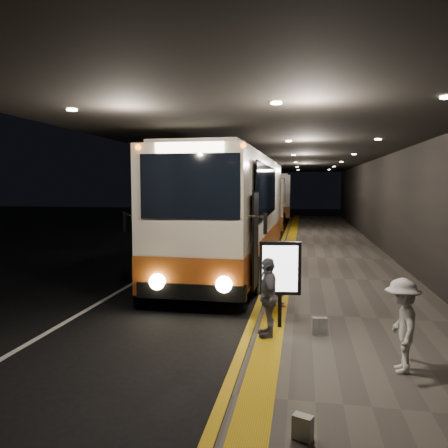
% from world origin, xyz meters
% --- Properties ---
extents(ground, '(90.00, 90.00, 0.00)m').
position_xyz_m(ground, '(0.00, 0.00, 0.00)').
color(ground, black).
extents(lane_line_white, '(0.12, 50.00, 0.01)m').
position_xyz_m(lane_line_white, '(-1.80, 5.00, 0.01)').
color(lane_line_white, silver).
rests_on(lane_line_white, ground).
extents(kerb_stripe_yellow, '(0.18, 50.00, 0.01)m').
position_xyz_m(kerb_stripe_yellow, '(2.35, 5.00, 0.01)').
color(kerb_stripe_yellow, gold).
rests_on(kerb_stripe_yellow, ground).
extents(sidewalk, '(4.50, 50.00, 0.15)m').
position_xyz_m(sidewalk, '(4.75, 5.00, 0.07)').
color(sidewalk, '#514C44').
rests_on(sidewalk, ground).
extents(tactile_strip, '(0.50, 50.00, 0.01)m').
position_xyz_m(tactile_strip, '(2.85, 5.00, 0.16)').
color(tactile_strip, gold).
rests_on(tactile_strip, sidewalk).
extents(terminal_wall, '(0.10, 50.00, 6.00)m').
position_xyz_m(terminal_wall, '(7.00, 5.00, 3.00)').
color(terminal_wall, black).
rests_on(terminal_wall, ground).
extents(support_columns, '(0.80, 24.80, 4.40)m').
position_xyz_m(support_columns, '(-1.50, 4.00, 2.20)').
color(support_columns, black).
rests_on(support_columns, ground).
extents(canopy, '(9.00, 50.00, 0.40)m').
position_xyz_m(canopy, '(2.50, 5.00, 4.60)').
color(canopy, black).
rests_on(canopy, support_columns).
extents(coach_main, '(2.89, 13.14, 4.08)m').
position_xyz_m(coach_main, '(0.87, 3.13, 1.96)').
color(coach_main, beige).
rests_on(coach_main, ground).
extents(coach_second, '(2.88, 11.22, 3.49)m').
position_xyz_m(coach_second, '(0.86, 18.47, 1.68)').
color(coach_second, beige).
rests_on(coach_second, ground).
extents(coach_third, '(3.21, 12.64, 3.94)m').
position_xyz_m(coach_third, '(0.79, 28.98, 1.89)').
color(coach_third, beige).
rests_on(coach_third, ground).
extents(passenger_boarding, '(0.47, 0.61, 1.51)m').
position_xyz_m(passenger_boarding, '(2.95, -2.53, 0.90)').
color(passenger_boarding, '#A64D58').
rests_on(passenger_boarding, sidewalk).
extents(passenger_waiting_white, '(0.49, 0.98, 1.49)m').
position_xyz_m(passenger_waiting_white, '(5.00, -6.00, 0.89)').
color(passenger_waiting_white, beige).
rests_on(passenger_waiting_white, sidewalk).
extents(passenger_waiting_grey, '(0.64, 0.98, 1.55)m').
position_xyz_m(passenger_waiting_grey, '(2.80, -4.75, 0.92)').
color(passenger_waiting_grey, '#525156').
rests_on(passenger_waiting_grey, sidewalk).
extents(bag_polka, '(0.30, 0.16, 0.34)m').
position_xyz_m(bag_polka, '(3.80, -4.49, 0.32)').
color(bag_polka, black).
rests_on(bag_polka, sidewalk).
extents(bag_plain, '(0.26, 0.21, 0.28)m').
position_xyz_m(bag_plain, '(3.48, -8.16, 0.29)').
color(bag_plain, '#B9BAAE').
rests_on(bag_plain, sidewalk).
extents(info_sign, '(0.85, 0.22, 1.79)m').
position_xyz_m(info_sign, '(3.00, -4.19, 1.36)').
color(info_sign, black).
rests_on(info_sign, sidewalk).
extents(stanchion_post, '(0.05, 0.05, 1.00)m').
position_xyz_m(stanchion_post, '(2.75, -0.68, 0.65)').
color(stanchion_post, black).
rests_on(stanchion_post, sidewalk).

